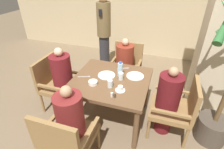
% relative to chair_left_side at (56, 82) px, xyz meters
% --- Properties ---
extents(ground_plane, '(16.00, 16.00, 0.00)m').
position_rel_chair_left_side_xyz_m(ground_plane, '(0.98, 0.00, -0.50)').
color(ground_plane, '#7A664C').
extents(wall_back, '(8.00, 0.06, 2.80)m').
position_rel_chair_left_side_xyz_m(wall_back, '(0.98, 2.68, 0.90)').
color(wall_back, '#C6B289').
rests_on(wall_back, ground_plane).
extents(dining_table, '(1.10, 1.05, 0.75)m').
position_rel_chair_left_side_xyz_m(dining_table, '(0.98, 0.00, 0.16)').
color(dining_table, brown).
rests_on(dining_table, ground_plane).
extents(chair_left_side, '(0.56, 0.56, 0.91)m').
position_rel_chair_left_side_xyz_m(chair_left_side, '(0.00, 0.00, 0.00)').
color(chair_left_side, olive).
rests_on(chair_left_side, ground_plane).
extents(diner_in_left_chair, '(0.32, 0.32, 1.13)m').
position_rel_chair_left_side_xyz_m(diner_in_left_chair, '(0.15, 0.00, 0.08)').
color(diner_in_left_chair, maroon).
rests_on(diner_in_left_chair, ground_plane).
extents(chair_far_side, '(0.56, 0.56, 0.91)m').
position_rel_chair_left_side_xyz_m(chair_far_side, '(0.98, 0.95, 0.00)').
color(chair_far_side, olive).
rests_on(chair_far_side, ground_plane).
extents(diner_in_far_chair, '(0.32, 0.32, 1.10)m').
position_rel_chair_left_side_xyz_m(diner_in_far_chair, '(0.98, 0.80, 0.07)').
color(diner_in_far_chair, maroon).
rests_on(diner_in_far_chair, ground_plane).
extents(chair_right_side, '(0.56, 0.56, 0.91)m').
position_rel_chair_left_side_xyz_m(chair_right_side, '(1.95, 0.00, 0.00)').
color(chair_right_side, olive).
rests_on(chair_right_side, ground_plane).
extents(diner_in_right_chair, '(0.32, 0.32, 1.09)m').
position_rel_chair_left_side_xyz_m(diner_in_right_chair, '(1.81, 0.00, 0.06)').
color(diner_in_right_chair, '#5B1419').
rests_on(diner_in_right_chair, ground_plane).
extents(chair_near_corner, '(0.56, 0.56, 0.91)m').
position_rel_chair_left_side_xyz_m(chair_near_corner, '(0.75, -0.95, 0.00)').
color(chair_near_corner, olive).
rests_on(chair_near_corner, ground_plane).
extents(diner_in_near_chair, '(0.32, 0.32, 1.11)m').
position_rel_chair_left_side_xyz_m(diner_in_near_chair, '(0.75, -0.80, 0.07)').
color(diner_in_near_chair, maroon).
rests_on(diner_in_near_chair, ground_plane).
extents(standing_host, '(0.30, 0.34, 1.78)m').
position_rel_chair_left_side_xyz_m(standing_host, '(0.30, 1.53, 0.46)').
color(standing_host, '#2D2D33').
rests_on(standing_host, ground_plane).
extents(plate_main_left, '(0.26, 0.26, 0.01)m').
position_rel_chair_left_side_xyz_m(plate_main_left, '(0.88, 0.07, 0.26)').
color(plate_main_left, white).
rests_on(plate_main_left, dining_table).
extents(plate_main_right, '(0.26, 0.26, 0.01)m').
position_rel_chair_left_side_xyz_m(plate_main_right, '(1.30, 0.19, 0.26)').
color(plate_main_right, white).
rests_on(plate_main_right, dining_table).
extents(teacup_with_saucer, '(0.13, 0.13, 0.07)m').
position_rel_chair_left_side_xyz_m(teacup_with_saucer, '(1.18, -0.22, 0.28)').
color(teacup_with_saucer, white).
rests_on(teacup_with_saucer, dining_table).
extents(bowl_small, '(0.13, 0.13, 0.05)m').
position_rel_chair_left_side_xyz_m(bowl_small, '(0.78, -0.20, 0.28)').
color(bowl_small, white).
rests_on(bowl_small, dining_table).
extents(water_bottle, '(0.08, 0.08, 0.24)m').
position_rel_chair_left_side_xyz_m(water_bottle, '(1.08, 0.13, 0.36)').
color(water_bottle, '#A3C6DB').
rests_on(water_bottle, dining_table).
extents(glass_tall_near, '(0.07, 0.07, 0.11)m').
position_rel_chair_left_side_xyz_m(glass_tall_near, '(1.11, 0.04, 0.31)').
color(glass_tall_near, silver).
rests_on(glass_tall_near, dining_table).
extents(glass_tall_mid, '(0.07, 0.07, 0.11)m').
position_rel_chair_left_side_xyz_m(glass_tall_mid, '(1.03, -0.19, 0.31)').
color(glass_tall_mid, silver).
rests_on(glass_tall_mid, dining_table).
extents(salt_shaker, '(0.03, 0.03, 0.07)m').
position_rel_chair_left_side_xyz_m(salt_shaker, '(1.12, -0.38, 0.29)').
color(salt_shaker, white).
rests_on(salt_shaker, dining_table).
extents(pepper_shaker, '(0.03, 0.03, 0.06)m').
position_rel_chair_left_side_xyz_m(pepper_shaker, '(1.15, -0.38, 0.28)').
color(pepper_shaker, '#4C3D2D').
rests_on(pepper_shaker, dining_table).
extents(fork_beside_plate, '(0.18, 0.09, 0.00)m').
position_rel_chair_left_side_xyz_m(fork_beside_plate, '(0.59, -0.06, 0.26)').
color(fork_beside_plate, silver).
rests_on(fork_beside_plate, dining_table).
extents(knife_beside_plate, '(0.18, 0.10, 0.00)m').
position_rel_chair_left_side_xyz_m(knife_beside_plate, '(1.07, 0.37, 0.26)').
color(knife_beside_plate, silver).
rests_on(knife_beside_plate, dining_table).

